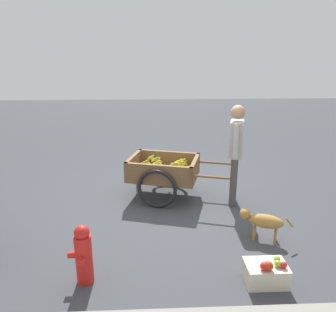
{
  "coord_description": "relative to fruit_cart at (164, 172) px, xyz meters",
  "views": [
    {
      "loc": [
        0.28,
        5.02,
        2.37
      ],
      "look_at": [
        0.05,
        -0.07,
        0.75
      ],
      "focal_mm": 35.55,
      "sensor_mm": 36.0,
      "label": 1
    }
  ],
  "objects": [
    {
      "name": "ground_plane",
      "position": [
        -0.11,
        0.16,
        -0.44
      ],
      "size": [
        24.0,
        24.0,
        0.0
      ],
      "primitive_type": "plane",
      "color": "#3D3F44"
    },
    {
      "name": "fruit_cart",
      "position": [
        0.0,
        0.0,
        0.0
      ],
      "size": [
        1.79,
        1.18,
        0.7
      ],
      "color": "brown",
      "rests_on": "ground"
    },
    {
      "name": "vendor_person",
      "position": [
        -1.1,
        0.3,
        0.52
      ],
      "size": [
        0.28,
        0.57,
        1.6
      ],
      "color": "#4C4742",
      "rests_on": "ground"
    },
    {
      "name": "dog",
      "position": [
        -1.23,
        1.41,
        -0.17
      ],
      "size": [
        0.63,
        0.35,
        0.4
      ],
      "color": "#AD7A38",
      "rests_on": "ground"
    },
    {
      "name": "fire_hydrant",
      "position": [
        0.92,
        2.14,
        -0.11
      ],
      "size": [
        0.25,
        0.25,
        0.67
      ],
      "color": "red",
      "rests_on": "ground"
    },
    {
      "name": "apple_crate",
      "position": [
        -1.0,
        2.25,
        -0.32
      ],
      "size": [
        0.44,
        0.32,
        0.32
      ],
      "color": "beige",
      "rests_on": "ground"
    }
  ]
}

